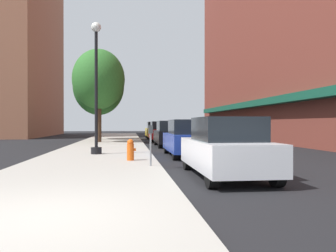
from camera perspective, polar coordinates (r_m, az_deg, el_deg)
The scene contains 14 objects.
ground_plane at distance 23.43m, azimuth -0.08°, elevation -3.22°, with size 90.00×90.00×0.00m, color black.
sidewalk_slab at distance 24.31m, azimuth -9.77°, elevation -2.96°, with size 4.80×50.00×0.12m, color #A8A399.
building_right_brick at distance 32.16m, azimuth 20.06°, elevation 19.06°, with size 6.80×40.00×23.61m.
building_far_background at distance 44.85m, azimuth -22.95°, elevation 11.57°, with size 6.80×18.00×20.42m.
lamppost at distance 15.77m, azimuth -11.86°, elevation 6.65°, with size 0.48×0.48×5.90m.
fire_hydrant at distance 12.78m, azimuth -6.26°, elevation -3.93°, with size 0.33×0.26×0.79m.
parking_meter_near at distance 11.07m, azimuth -2.90°, elevation -2.37°, with size 0.14×0.09×1.31m.
tree_near at distance 25.92m, azimuth -11.47°, elevation 7.61°, with size 3.83×3.83×6.84m.
tree_mid at distance 30.47m, azimuth -11.46°, elevation 6.53°, with size 4.39×4.39×7.15m.
car_white at distance 9.59m, azimuth 9.55°, elevation -3.64°, with size 1.80×4.30×1.66m.
car_blue at distance 15.50m, azimuth 3.29°, elevation -2.09°, with size 1.80×4.30×1.66m.
car_black at distance 22.07m, azimuth 0.32°, elevation -1.35°, with size 1.80×4.30×1.66m.
car_red at distance 28.39m, azimuth -1.24°, elevation -0.95°, with size 1.80×4.30×1.66m.
car_yellow at distance 34.04m, azimuth -2.13°, elevation -0.73°, with size 1.80×4.30×1.66m.
Camera 1 is at (1.33, -5.23, 1.49)m, focal length 36.63 mm.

